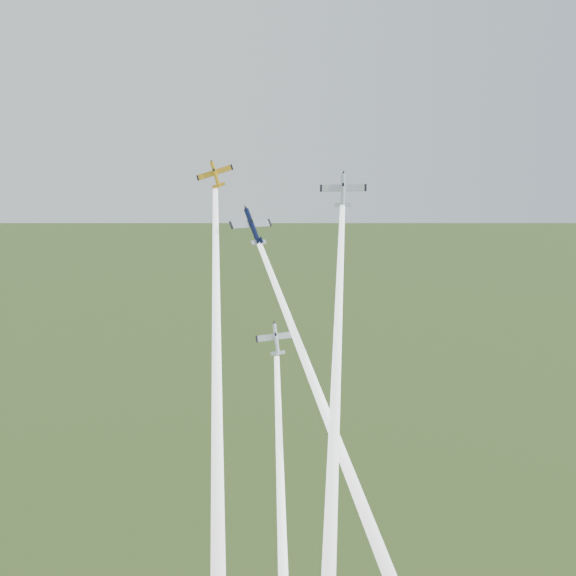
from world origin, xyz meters
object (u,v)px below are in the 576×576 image
at_px(plane_navy, 253,226).
at_px(plane_silver_right, 343,190).
at_px(plane_silver_low, 276,339).
at_px(plane_yellow, 215,174).

height_order(plane_navy, plane_silver_right, plane_silver_right).
relative_size(plane_silver_right, plane_silver_low, 1.18).
distance_m(plane_navy, plane_silver_low, 20.13).
xyz_separation_m(plane_navy, plane_silver_right, (16.32, -1.06, 6.07)).
height_order(plane_navy, plane_silver_low, plane_navy).
xyz_separation_m(plane_navy, plane_silver_low, (2.74, -5.69, -19.12)).
bearing_deg(plane_yellow, plane_navy, -44.44).
bearing_deg(plane_silver_right, plane_yellow, -179.89).
distance_m(plane_yellow, plane_navy, 12.56).
relative_size(plane_navy, plane_silver_low, 1.24).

